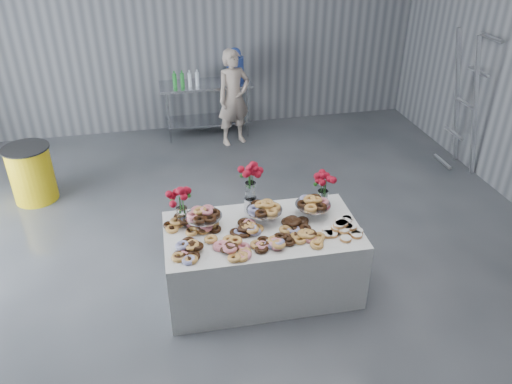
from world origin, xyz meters
TOP-DOWN VIEW (x-y plane):
  - ground at (0.00, 0.00)m, footprint 9.00×9.00m
  - room_walls at (-0.27, 0.07)m, footprint 8.04×9.04m
  - display_table at (0.34, 0.04)m, footprint 1.92×1.04m
  - prep_table at (0.31, 4.10)m, footprint 1.50×0.60m
  - donut_mounds at (0.34, -0.01)m, footprint 1.82×0.84m
  - cake_stand_left at (-0.20, 0.21)m, footprint 0.36×0.36m
  - cake_stand_mid at (0.40, 0.19)m, footprint 0.36×0.36m
  - cake_stand_right at (0.90, 0.18)m, footprint 0.36×0.36m
  - danish_pile at (1.09, -0.12)m, footprint 0.48×0.48m
  - bouquet_left at (-0.40, 0.31)m, footprint 0.26×0.26m
  - bouquet_right at (1.05, 0.33)m, footprint 0.26×0.26m
  - bouquet_center at (0.30, 0.40)m, footprint 0.26×0.26m
  - water_jug at (0.81, 4.10)m, footprint 0.28×0.28m
  - drink_bottles at (-0.01, 4.00)m, footprint 0.54×0.08m
  - person at (0.70, 3.67)m, footprint 0.65×0.53m
  - trash_barrel at (-2.24, 2.44)m, footprint 0.60×0.60m
  - stepladder at (3.75, 2.07)m, footprint 0.63×0.51m

SIDE VIEW (x-z plane):
  - ground at x=0.00m, z-range 0.00..0.00m
  - display_table at x=0.34m, z-range 0.00..0.75m
  - trash_barrel at x=-2.24m, z-range 0.00..0.77m
  - prep_table at x=0.31m, z-range 0.17..1.07m
  - person at x=0.70m, z-range 0.00..1.54m
  - donut_mounds at x=0.34m, z-range 0.75..0.84m
  - danish_pile at x=1.09m, z-range 0.75..0.86m
  - cake_stand_left at x=-0.20m, z-range 0.80..0.98m
  - cake_stand_mid at x=0.40m, z-range 0.80..0.98m
  - cake_stand_right at x=0.90m, z-range 0.80..0.98m
  - stepladder at x=3.75m, z-range 0.00..2.05m
  - drink_bottles at x=-0.01m, z-range 0.90..1.17m
  - bouquet_left at x=-0.40m, z-range 0.84..1.26m
  - bouquet_right at x=1.05m, z-range 0.84..1.26m
  - bouquet_center at x=0.30m, z-range 0.84..1.41m
  - water_jug at x=0.81m, z-range 0.87..1.43m
  - room_walls at x=-0.27m, z-range 0.63..4.65m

